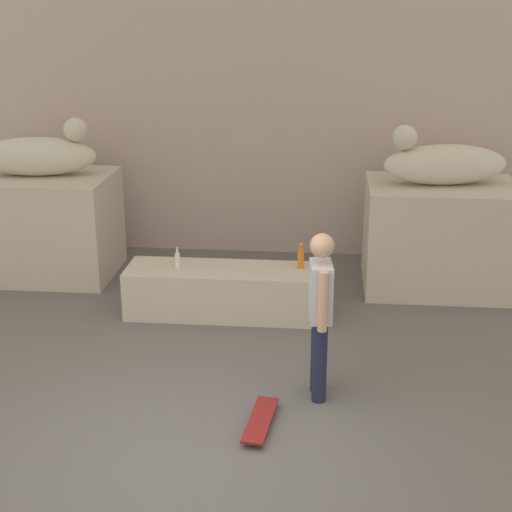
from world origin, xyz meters
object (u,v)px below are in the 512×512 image
Objects in this scene: skater at (320,309)px; bottle_clear at (177,259)px; statue_reclining_right at (442,163)px; bottle_orange at (301,258)px; statue_reclining_left at (39,155)px; skateboard at (260,420)px.

skater reaches higher than bottle_clear.
statue_reclining_right reaches higher than bottle_orange.
bottle_orange is (-0.26, 2.02, -0.20)m from skater.
statue_reclining_left is 5.25m from skateboard.
skater is 1.18m from skateboard.
skateboard is at bearing 51.80° from statue_reclining_right.
skater is at bearing 146.84° from skateboard.
statue_reclining_right reaches higher than skater.
skateboard is (3.32, -3.72, -1.63)m from statue_reclining_left.
statue_reclining_left is 5.24× the size of bottle_orange.
statue_reclining_left and statue_reclining_right have the same top height.
statue_reclining_left is 4.99m from skater.
bottle_orange is at bearing -179.08° from skateboard.
bottle_orange is (0.26, 2.64, 0.66)m from skateboard.
statue_reclining_left is 0.99× the size of skater.
bottle_clear is at bearing 10.39° from statue_reclining_right.
bottle_orange is at bearing -178.61° from skater.
statue_reclining_right is at bearing 20.19° from bottle_clear.
skateboard is at bearing -55.69° from statue_reclining_left.
bottle_clear is at bearing -147.42° from skateboard.
statue_reclining_left is at bearing -9.92° from statue_reclining_right.
statue_reclining_right is at bearing 31.52° from bottle_orange.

